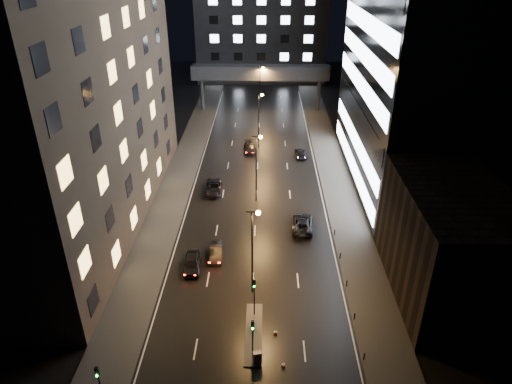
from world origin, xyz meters
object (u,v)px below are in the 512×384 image
(car_away_d, at_px, (250,148))
(car_toward_b, at_px, (301,153))
(car_away_b, at_px, (216,252))
(utility_cabinet, at_px, (257,357))
(car_away_c, at_px, (214,187))
(car_away_a, at_px, (192,263))
(car_toward_a, at_px, (303,224))

(car_away_d, distance_m, car_toward_b, 9.20)
(car_away_b, height_order, utility_cabinet, utility_cabinet)
(car_away_b, distance_m, car_away_c, 16.50)
(car_away_b, xyz_separation_m, car_away_c, (-1.97, 16.38, 0.06))
(car_away_a, bearing_deg, car_away_d, 76.25)
(car_away_b, bearing_deg, car_away_a, -141.96)
(car_toward_a, xyz_separation_m, utility_cabinet, (-5.54, -22.17, 0.01))
(utility_cabinet, bearing_deg, car_toward_a, 61.70)
(car_away_d, distance_m, car_toward_a, 26.53)
(car_away_a, height_order, car_away_d, car_away_a)
(car_away_c, bearing_deg, car_away_d, 69.38)
(car_toward_b, bearing_deg, car_toward_a, 85.01)
(car_away_c, xyz_separation_m, car_toward_b, (13.95, 13.52, -0.10))
(car_away_d, relative_size, utility_cabinet, 3.88)
(car_away_a, distance_m, car_away_d, 34.51)
(car_away_a, distance_m, car_toward_a, 15.82)
(car_toward_a, bearing_deg, car_away_d, -68.26)
(car_away_c, bearing_deg, car_away_a, -94.42)
(car_away_b, distance_m, car_toward_a, 12.50)
(car_away_b, xyz_separation_m, car_toward_b, (11.99, 29.90, -0.03))
(car_toward_a, xyz_separation_m, car_toward_b, (1.26, 23.48, -0.11))
(car_away_b, bearing_deg, car_toward_b, 63.63)
(car_away_c, relative_size, car_toward_a, 0.98)
(car_toward_a, distance_m, car_toward_b, 23.52)
(car_away_d, bearing_deg, utility_cabinet, -93.48)
(utility_cabinet, bearing_deg, car_away_a, 105.39)
(car_away_a, bearing_deg, car_away_c, 83.77)
(car_away_a, xyz_separation_m, car_toward_a, (13.21, 8.70, -0.01))
(car_away_a, height_order, car_away_b, car_away_a)
(car_toward_a, distance_m, utility_cabinet, 22.85)
(car_away_a, relative_size, car_away_c, 0.84)
(car_away_c, xyz_separation_m, car_away_d, (4.95, 15.42, -0.04))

